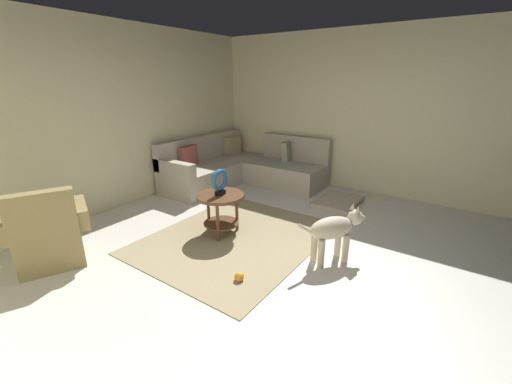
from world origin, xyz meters
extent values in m
cube|color=silver|center=(0.00, 0.00, -0.05)|extent=(6.00, 6.00, 0.10)
cube|color=beige|center=(0.00, 2.94, 1.35)|extent=(6.00, 0.12, 2.70)
cube|color=beige|center=(2.94, 0.00, 1.35)|extent=(0.12, 6.00, 2.70)
cube|color=tan|center=(0.15, 0.70, 0.01)|extent=(2.30, 1.90, 0.01)
cube|color=#B2A899|center=(1.73, 2.41, 0.21)|extent=(2.20, 0.85, 0.42)
cube|color=#B2A899|center=(1.73, 2.76, 0.65)|extent=(2.20, 0.14, 0.46)
cube|color=#B2A899|center=(2.41, 1.28, 0.21)|extent=(0.85, 1.40, 0.42)
cube|color=#B2A899|center=(2.76, 1.28, 0.65)|extent=(0.14, 1.40, 0.46)
cube|color=#B2A899|center=(0.71, 2.41, 0.53)|extent=(0.16, 0.85, 0.22)
cube|color=tan|center=(2.48, 2.61, 0.59)|extent=(0.39, 0.18, 0.39)
cube|color=#994C47|center=(1.23, 2.61, 0.59)|extent=(0.39, 0.16, 0.38)
cube|color=gray|center=(2.61, 1.38, 0.59)|extent=(0.40, 0.22, 0.39)
cube|color=olive|center=(-1.43, 1.99, 0.20)|extent=(0.79, 0.79, 0.40)
cube|color=olive|center=(-1.53, 1.76, 0.64)|extent=(0.61, 0.37, 0.48)
cube|color=olive|center=(-1.75, 2.13, 0.51)|extent=(0.33, 0.59, 0.22)
cube|color=olive|center=(-1.11, 1.85, 0.51)|extent=(0.33, 0.59, 0.22)
cylinder|color=brown|center=(0.15, 0.93, 0.52)|extent=(0.60, 0.60, 0.04)
cylinder|color=brown|center=(0.15, 0.93, 0.15)|extent=(0.45, 0.45, 0.02)
cylinder|color=brown|center=(0.15, 1.15, 0.25)|extent=(0.04, 0.04, 0.50)
cylinder|color=brown|center=(-0.04, 0.82, 0.25)|extent=(0.04, 0.04, 0.50)
cylinder|color=brown|center=(0.33, 0.82, 0.25)|extent=(0.04, 0.04, 0.50)
cube|color=black|center=(0.15, 0.93, 0.57)|extent=(0.12, 0.08, 0.05)
torus|color=#265999|center=(0.15, 0.93, 0.73)|extent=(0.28, 0.06, 0.28)
cube|color=#B2A38E|center=(1.98, 0.08, 0.04)|extent=(0.80, 0.60, 0.09)
cylinder|color=beige|center=(0.47, -0.50, 0.16)|extent=(0.07, 0.07, 0.32)
cylinder|color=beige|center=(0.40, -0.62, 0.16)|extent=(0.07, 0.07, 0.32)
cylinder|color=beige|center=(0.21, -0.33, 0.16)|extent=(0.07, 0.07, 0.32)
cylinder|color=beige|center=(0.13, -0.45, 0.16)|extent=(0.07, 0.07, 0.32)
ellipsoid|color=beige|center=(0.30, -0.48, 0.40)|extent=(0.56, 0.47, 0.24)
sphere|color=beige|center=(0.56, -0.64, 0.48)|extent=(0.17, 0.17, 0.17)
ellipsoid|color=beige|center=(0.62, -0.68, 0.46)|extent=(0.14, 0.12, 0.07)
cone|color=beige|center=(0.57, -0.60, 0.59)|extent=(0.06, 0.06, 0.07)
cone|color=beige|center=(0.52, -0.67, 0.59)|extent=(0.06, 0.06, 0.07)
cylinder|color=beige|center=(0.04, -0.31, 0.44)|extent=(0.19, 0.14, 0.16)
sphere|color=orange|center=(-0.55, 0.10, 0.05)|extent=(0.10, 0.10, 0.10)
camera|label=1|loc=(-2.70, -1.60, 1.89)|focal=22.67mm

